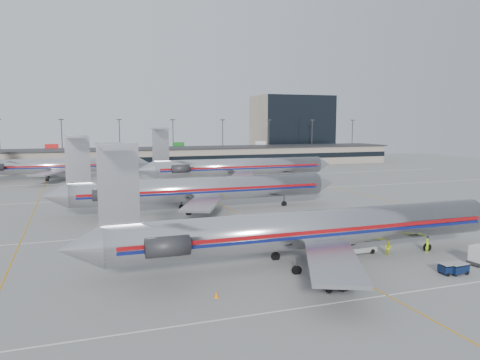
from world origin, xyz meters
name	(u,v)px	position (x,y,z in m)	size (l,w,h in m)	color
ground	(291,243)	(0.00, 0.00, 0.00)	(260.00, 260.00, 0.00)	gray
apron_markings	(259,225)	(0.00, 10.00, 0.01)	(160.00, 0.15, 0.02)	silver
terminal	(154,158)	(0.00, 97.97, 3.16)	(162.00, 17.00, 6.25)	gray
light_mast_row	(147,139)	(0.00, 112.00, 8.58)	(163.60, 0.40, 15.28)	#38383D
distant_building	(291,127)	(62.00, 128.00, 12.50)	(30.00, 20.00, 25.00)	tan
jet_foreground	(305,229)	(-2.49, -8.23, 3.59)	(47.28, 27.84, 12.37)	silver
jet_second_row	(197,189)	(-5.43, 22.65, 3.59)	(47.30, 27.85, 12.38)	silver
jet_third_row	(236,167)	(12.14, 54.28, 3.80)	(47.92, 29.47, 13.10)	silver
jet_back_row	(56,166)	(-27.93, 74.66, 3.53)	(44.47, 27.35, 12.16)	silver
tug_left	(333,281)	(-3.54, -15.50, 0.82)	(2.36, 1.46, 1.79)	#091534
tug_center	(347,280)	(-2.32, -15.59, 0.79)	(2.28, 1.38, 1.74)	#091534
cart_inner	(450,268)	(8.89, -15.42, 0.53)	(1.87, 1.36, 1.01)	#091534
cart_outer	(457,268)	(9.58, -15.64, 0.55)	(1.94, 1.43, 1.03)	#091534
uld_container	(479,255)	(13.72, -14.21, 0.98)	(2.05, 1.80, 1.94)	#2D2D30
belt_loader	(359,248)	(4.91, -6.67, 0.64)	(4.55, 1.52, 2.39)	gray
ramp_worker_near	(427,245)	(12.06, -8.87, 0.79)	(0.58, 0.38, 1.58)	#B9EE16
ramp_worker_far	(388,249)	(7.36, -8.42, 0.77)	(0.75, 0.58, 1.54)	#D1E715
cone_left	(216,294)	(-13.30, -13.84, 0.29)	(0.42, 0.42, 0.57)	orange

